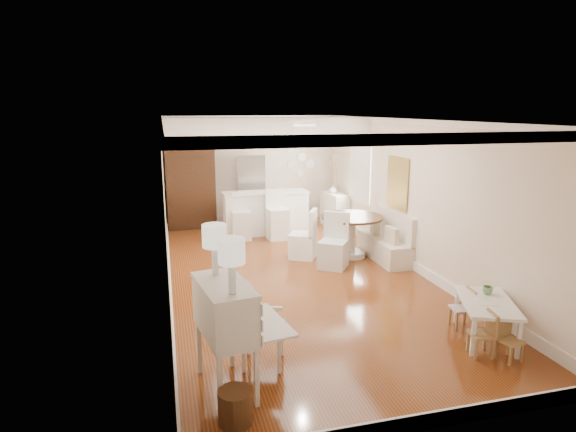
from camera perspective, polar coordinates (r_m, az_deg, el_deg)
name	(u,v)px	position (r m, az deg, el deg)	size (l,w,h in m)	color
room	(293,165)	(8.74, 0.63, 6.02)	(9.00, 9.04, 2.82)	brown
secretary_bureau	(225,337)	(5.33, -7.43, -14.03)	(0.96, 0.98, 1.23)	silver
gustavian_armchair	(263,328)	(5.84, -2.97, -13.12)	(0.53, 0.53, 0.92)	white
wicker_basket	(235,407)	(5.04, -6.27, -21.53)	(0.34, 0.34, 0.34)	#56341A
kids_table	(486,320)	(6.98, 22.38, -11.34)	(0.64, 1.07, 0.53)	silver
kids_chair_a	(482,334)	(6.53, 21.97, -12.81)	(0.28, 0.28, 0.57)	#9A7546
kids_chair_b	(462,308)	(7.20, 19.89, -10.23)	(0.28, 0.28, 0.57)	tan
kids_chair_c	(510,340)	(6.56, 24.85, -13.24)	(0.25, 0.25, 0.52)	olive
banquette	(384,235)	(9.87, 11.35, -2.28)	(0.52, 1.60, 0.98)	silver
dining_table	(352,236)	(9.93, 7.54, -2.41)	(1.26, 1.26, 0.86)	#4C2D18
slip_chair_near	(333,241)	(9.19, 5.40, -2.98)	(0.50, 0.52, 1.05)	silver
slip_chair_far	(303,234)	(9.74, 1.74, -2.13)	(0.48, 0.50, 1.01)	white
breakfast_counter	(266,213)	(11.66, -2.67, 0.40)	(2.05, 0.65, 1.03)	white
bar_stool_left	(242,217)	(11.16, -5.51, -0.10)	(0.43, 0.43, 1.07)	white
bar_stool_right	(277,215)	(11.12, -1.26, 0.12)	(0.46, 0.46, 1.15)	white
pantry_cabinet	(191,183)	(12.39, -11.48, 3.87)	(1.20, 0.60, 2.30)	#381E11
fridge	(265,190)	(12.64, -2.79, 3.14)	(0.75, 0.65, 1.80)	silver
sideboard	(335,210)	(12.42, 5.54, 0.72)	(0.40, 0.91, 0.87)	white
pencil_cup	(487,290)	(7.12, 22.56, -8.11)	(0.13, 0.13, 0.10)	#6CA660
branch_vase	(333,189)	(12.33, 5.33, 3.18)	(0.19, 0.19, 0.20)	silver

